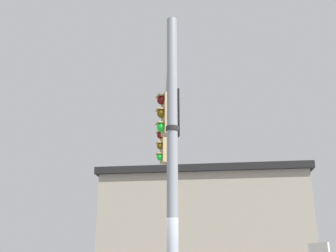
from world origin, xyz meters
name	(u,v)px	position (x,y,z in m)	size (l,w,h in m)	color
signal_pole	(172,176)	(0.00, 0.00, 3.24)	(0.20, 0.20, 6.48)	gray
mast_arm	(168,97)	(2.73, -0.74, 5.96)	(0.14, 0.14, 5.65)	gray
traffic_light_nearest_pole	(168,114)	(2.00, -0.53, 5.19)	(0.54, 0.49, 1.31)	black
traffic_light_mid_inner	(166,146)	(4.78, -1.28, 5.19)	(0.54, 0.49, 1.31)	black
street_name_sign	(172,134)	(0.29, -0.08, 4.13)	(1.05, 0.39, 0.22)	#147238
storefront_building	(207,239)	(12.40, -5.68, 2.86)	(11.67, 11.79, 5.70)	#A89E89
tree_by_storefront	(201,214)	(13.15, -5.66, 4.15)	(4.35, 4.35, 6.34)	#4C3823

